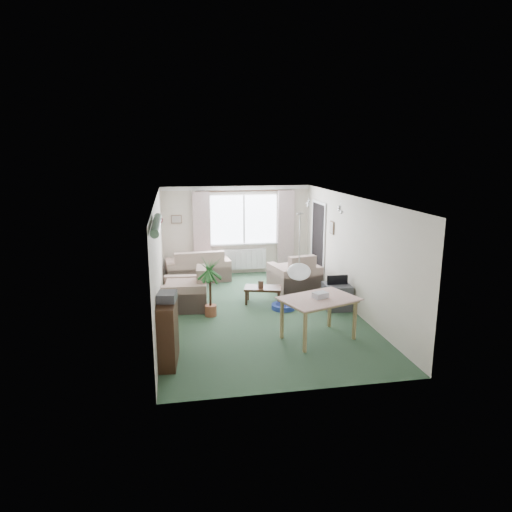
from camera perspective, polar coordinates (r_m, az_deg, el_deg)
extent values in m
plane|color=#2A462F|center=(9.62, 0.32, -7.09)|extent=(6.50, 6.50, 0.00)
cube|color=white|center=(12.38, -1.53, 4.61)|extent=(1.80, 0.03, 1.30)
cube|color=black|center=(12.22, -1.50, 8.13)|extent=(2.60, 0.03, 0.03)
cube|color=beige|center=(12.20, -6.81, 3.30)|extent=(0.45, 0.08, 2.00)
cube|color=beige|center=(12.55, 3.75, 3.63)|extent=(0.45, 0.08, 2.00)
cube|color=white|center=(12.55, -1.47, -0.39)|extent=(1.20, 0.10, 0.55)
cube|color=black|center=(11.89, 7.79, 1.70)|extent=(0.03, 0.95, 2.00)
sphere|color=white|center=(7.08, 5.39, -1.97)|extent=(0.36, 0.36, 0.36)
cylinder|color=#196626|center=(6.66, -12.35, 3.89)|extent=(1.60, 1.60, 0.12)
sphere|color=silver|center=(10.28, 6.59, 6.86)|extent=(0.20, 0.20, 0.20)
sphere|color=silver|center=(9.25, 10.54, 6.05)|extent=(0.20, 0.20, 0.20)
cube|color=brown|center=(12.23, -9.92, 4.55)|extent=(0.28, 0.03, 0.22)
cube|color=brown|center=(10.86, 9.48, 3.52)|extent=(0.03, 0.24, 0.30)
cube|color=#C6B995|center=(12.00, -7.29, -1.10)|extent=(1.69, 0.99, 0.81)
cube|color=beige|center=(11.05, 4.81, -1.95)|extent=(1.22, 1.18, 0.93)
cube|color=tan|center=(9.93, -8.91, -3.92)|extent=(1.00, 1.05, 0.88)
cube|color=black|center=(10.16, 0.87, -4.90)|extent=(0.90, 0.64, 0.36)
cube|color=#51362A|center=(10.03, 0.60, -3.58)|extent=(0.12, 0.05, 0.16)
cube|color=black|center=(7.41, -10.99, -9.37)|extent=(0.35, 0.86, 1.02)
cube|color=#403F45|center=(7.24, -11.09, -5.03)|extent=(0.33, 0.39, 0.14)
cylinder|color=#1B4F22|center=(9.30, -5.75, -3.95)|extent=(0.63, 0.63, 1.21)
cube|color=#9A6C53|center=(8.29, 7.78, -7.81)|extent=(1.39, 1.15, 0.75)
cube|color=silver|center=(8.17, 8.04, -4.93)|extent=(0.30, 0.25, 0.12)
cube|color=#3C3A40|center=(9.95, 10.06, -4.98)|extent=(0.55, 0.61, 0.53)
cylinder|color=#203F93|center=(9.84, 3.45, -6.32)|extent=(0.58, 0.58, 0.10)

